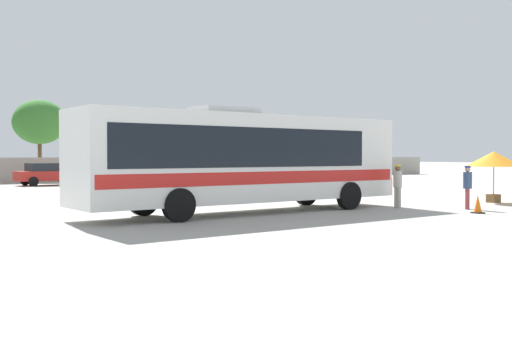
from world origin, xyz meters
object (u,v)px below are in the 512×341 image
at_px(parked_car_third_red, 48,174).
at_px(roadside_tree_midright, 180,126).
at_px(attendant_by_bus_door, 398,183).
at_px(traffic_cone_on_apron, 478,205).
at_px(passenger_waiting_on_apron, 467,185).
at_px(vendor_umbrella_secondary_orange, 494,160).
at_px(coach_bus_white_red, 244,157).
at_px(roadside_tree_midleft, 39,122).

xyz_separation_m(parked_car_third_red, roadside_tree_midright, (14.73, 9.89, 4.13)).
bearing_deg(attendant_by_bus_door, roadside_tree_midright, 77.70).
relative_size(parked_car_third_red, traffic_cone_on_apron, 6.98).
relative_size(passenger_waiting_on_apron, parked_car_third_red, 0.37).
bearing_deg(vendor_umbrella_secondary_orange, coach_bus_white_red, 171.27).
bearing_deg(coach_bus_white_red, parked_car_third_red, 91.89).
height_order(coach_bus_white_red, roadside_tree_midright, roadside_tree_midright).
xyz_separation_m(roadside_tree_midright, traffic_cone_on_apron, (-7.05, -38.92, -4.63)).
bearing_deg(traffic_cone_on_apron, vendor_umbrella_secondary_orange, 30.27).
distance_m(passenger_waiting_on_apron, roadside_tree_midleft, 37.87).
bearing_deg(attendant_by_bus_door, coach_bus_white_red, 166.42).
xyz_separation_m(vendor_umbrella_secondary_orange, traffic_cone_on_apron, (-4.74, -2.76, -1.55)).
bearing_deg(traffic_cone_on_apron, roadside_tree_midleft, 99.08).
bearing_deg(vendor_umbrella_secondary_orange, passenger_waiting_on_apron, -157.64).
distance_m(attendant_by_bus_door, vendor_umbrella_secondary_orange, 5.58).
bearing_deg(vendor_umbrella_secondary_orange, roadside_tree_midleft, 107.00).
bearing_deg(vendor_umbrella_secondary_orange, traffic_cone_on_apron, -149.73).
relative_size(vendor_umbrella_secondary_orange, parked_car_third_red, 0.53).
relative_size(attendant_by_bus_door, traffic_cone_on_apron, 2.62).
height_order(attendant_by_bus_door, parked_car_third_red, attendant_by_bus_door).
height_order(passenger_waiting_on_apron, traffic_cone_on_apron, passenger_waiting_on_apron).
distance_m(coach_bus_white_red, roadside_tree_midleft, 33.81).
bearing_deg(vendor_umbrella_secondary_orange, roadside_tree_midright, 86.33).
bearing_deg(parked_car_third_red, roadside_tree_midright, 33.88).
bearing_deg(roadside_tree_midleft, roadside_tree_midright, 3.02).
bearing_deg(attendant_by_bus_door, traffic_cone_on_apron, -76.01).
bearing_deg(coach_bus_white_red, roadside_tree_midleft, 88.70).
xyz_separation_m(coach_bus_white_red, traffic_cone_on_apron, (6.87, -4.55, -1.66)).
bearing_deg(roadside_tree_midright, attendant_by_bus_door, -102.30).
height_order(attendant_by_bus_door, vendor_umbrella_secondary_orange, vendor_umbrella_secondary_orange).
distance_m(coach_bus_white_red, roadside_tree_midright, 37.21).
xyz_separation_m(coach_bus_white_red, parked_car_third_red, (-0.81, 24.49, -1.16)).
bearing_deg(coach_bus_white_red, traffic_cone_on_apron, -33.50).
height_order(attendant_by_bus_door, roadside_tree_midleft, roadside_tree_midleft).
bearing_deg(attendant_by_bus_door, vendor_umbrella_secondary_orange, -3.22).
relative_size(parked_car_third_red, roadside_tree_midright, 0.69).
distance_m(attendant_by_bus_door, roadside_tree_midright, 36.91).
bearing_deg(parked_car_third_red, coach_bus_white_red, -88.11).
xyz_separation_m(attendant_by_bus_door, roadside_tree_midright, (7.82, 35.85, 3.98)).
height_order(coach_bus_white_red, roadside_tree_midleft, roadside_tree_midleft).
xyz_separation_m(attendant_by_bus_door, roadside_tree_midleft, (-5.34, 35.16, 3.88)).
xyz_separation_m(roadside_tree_midleft, traffic_cone_on_apron, (6.11, -38.23, -4.53)).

